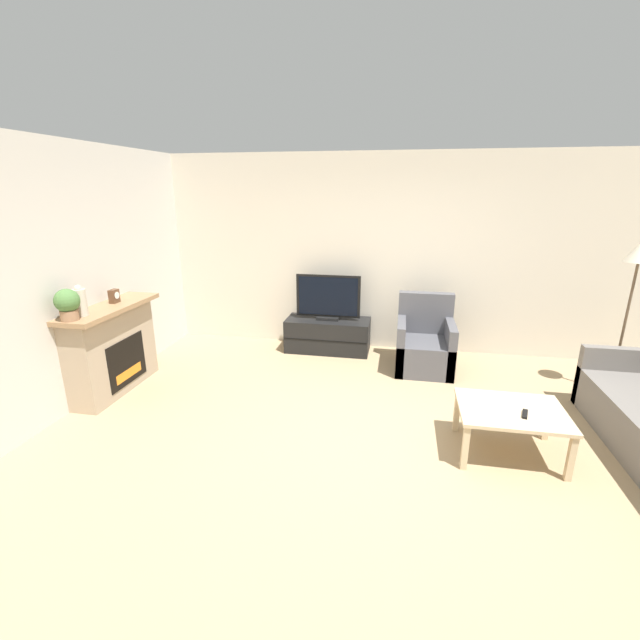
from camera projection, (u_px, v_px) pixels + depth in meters
ground_plane at (384, 446)px, 3.86m from camera, size 24.00×24.00×0.00m
wall_back at (397, 255)px, 5.89m from camera, size 12.00×0.06×2.70m
wall_left at (43, 285)px, 4.05m from camera, size 0.06×12.00×2.70m
fireplace at (113, 348)px, 4.80m from camera, size 0.44×1.29×1.00m
mantel_vase_left at (80, 302)px, 4.24m from camera, size 0.13×0.13×0.31m
mantel_clock at (114, 296)px, 4.75m from camera, size 0.08×0.11×0.15m
potted_plant at (67, 303)px, 4.08m from camera, size 0.23×0.23×0.31m
tv_stand at (328, 335)px, 6.08m from camera, size 1.17×0.51×0.46m
tv at (328, 299)px, 5.92m from camera, size 0.90×0.18×0.63m
armchair at (424, 346)px, 5.46m from camera, size 0.70×0.76×0.94m
coffee_table at (511, 415)px, 3.65m from camera, size 0.88×0.68×0.43m
remote at (525, 414)px, 3.53m from camera, size 0.08×0.16×0.02m
floor_lamp at (637, 267)px, 4.45m from camera, size 0.30×0.30×1.71m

